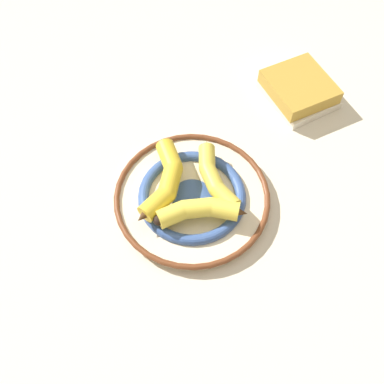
# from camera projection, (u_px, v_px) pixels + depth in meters

# --- Properties ---
(ground_plane) EXTENTS (2.80, 2.80, 0.00)m
(ground_plane) POSITION_uv_depth(u_px,v_px,m) (207.00, 209.00, 0.95)
(ground_plane) COLOR beige
(decorative_bowl) EXTENTS (0.33, 0.33, 0.03)m
(decorative_bowl) POSITION_uv_depth(u_px,v_px,m) (192.00, 197.00, 0.95)
(decorative_bowl) COLOR beige
(decorative_bowl) RESTS_ON ground_plane
(banana_a) EXTENTS (0.21, 0.09, 0.04)m
(banana_a) POSITION_uv_depth(u_px,v_px,m) (165.00, 181.00, 0.92)
(banana_a) COLOR gold
(banana_a) RESTS_ON decorative_bowl
(banana_b) EXTENTS (0.15, 0.13, 0.04)m
(banana_b) POSITION_uv_depth(u_px,v_px,m) (214.00, 176.00, 0.93)
(banana_b) COLOR gold
(banana_b) RESTS_ON decorative_bowl
(banana_c) EXTENTS (0.11, 0.17, 0.04)m
(banana_c) POSITION_uv_depth(u_px,v_px,m) (200.00, 210.00, 0.89)
(banana_c) COLOR yellow
(banana_c) RESTS_ON decorative_bowl
(book_stack) EXTENTS (0.21, 0.22, 0.06)m
(book_stack) POSITION_uv_depth(u_px,v_px,m) (299.00, 89.00, 1.09)
(book_stack) COLOR silver
(book_stack) RESTS_ON ground_plane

